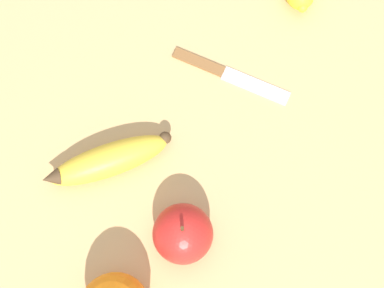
% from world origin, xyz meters
% --- Properties ---
extents(ground_plane, '(3.00, 3.00, 0.00)m').
position_xyz_m(ground_plane, '(0.00, 0.00, 0.00)').
color(ground_plane, tan).
extents(banana, '(0.18, 0.08, 0.04)m').
position_xyz_m(banana, '(0.20, 0.02, 0.02)').
color(banana, gold).
rests_on(banana, ground_plane).
extents(apple, '(0.08, 0.08, 0.08)m').
position_xyz_m(apple, '(0.11, 0.14, 0.04)').
color(apple, red).
rests_on(apple, ground_plane).
extents(paring_knife, '(0.17, 0.11, 0.01)m').
position_xyz_m(paring_knife, '(0.02, -0.09, 0.00)').
color(paring_knife, silver).
rests_on(paring_knife, ground_plane).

